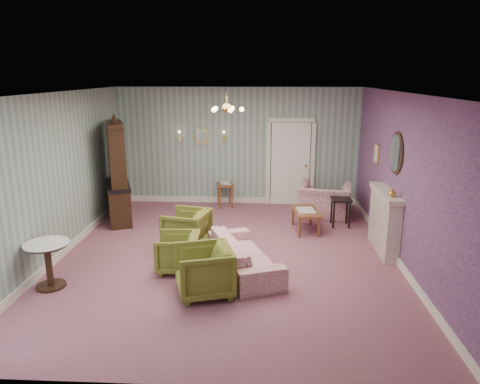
# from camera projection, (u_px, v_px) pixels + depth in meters

# --- Properties ---
(floor) EXTENTS (7.00, 7.00, 0.00)m
(floor) POSITION_uv_depth(u_px,v_px,m) (228.00, 256.00, 8.11)
(floor) COLOR #94566A
(floor) RESTS_ON ground
(ceiling) EXTENTS (7.00, 7.00, 0.00)m
(ceiling) POSITION_uv_depth(u_px,v_px,m) (227.00, 93.00, 7.37)
(ceiling) COLOR white
(ceiling) RESTS_ON ground
(wall_back) EXTENTS (6.00, 0.00, 6.00)m
(wall_back) POSITION_uv_depth(u_px,v_px,m) (238.00, 147.00, 11.12)
(wall_back) COLOR gray
(wall_back) RESTS_ON ground
(wall_front) EXTENTS (6.00, 0.00, 6.00)m
(wall_front) POSITION_uv_depth(u_px,v_px,m) (199.00, 259.00, 4.36)
(wall_front) COLOR gray
(wall_front) RESTS_ON ground
(wall_left) EXTENTS (0.00, 7.00, 7.00)m
(wall_left) POSITION_uv_depth(u_px,v_px,m) (58.00, 176.00, 7.89)
(wall_left) COLOR gray
(wall_left) RESTS_ON ground
(wall_right) EXTENTS (0.00, 7.00, 7.00)m
(wall_right) POSITION_uv_depth(u_px,v_px,m) (403.00, 180.00, 7.59)
(wall_right) COLOR gray
(wall_right) RESTS_ON ground
(wall_right_floral) EXTENTS (0.00, 7.00, 7.00)m
(wall_right_floral) POSITION_uv_depth(u_px,v_px,m) (402.00, 180.00, 7.59)
(wall_right_floral) COLOR #BD5E97
(wall_right_floral) RESTS_ON ground
(door) EXTENTS (1.12, 0.12, 2.16)m
(door) POSITION_uv_depth(u_px,v_px,m) (290.00, 162.00, 11.11)
(door) COLOR white
(door) RESTS_ON floor
(olive_chair_a) EXTENTS (0.94, 0.98, 0.82)m
(olive_chair_a) POSITION_uv_depth(u_px,v_px,m) (204.00, 269.00, 6.61)
(olive_chair_a) COLOR olive
(olive_chair_a) RESTS_ON floor
(olive_chair_b) EXTENTS (0.67, 0.72, 0.71)m
(olive_chair_b) POSITION_uv_depth(u_px,v_px,m) (178.00, 251.00, 7.43)
(olive_chair_b) COLOR olive
(olive_chair_b) RESTS_ON floor
(olive_chair_c) EXTENTS (0.88, 0.92, 0.80)m
(olive_chair_c) POSITION_uv_depth(u_px,v_px,m) (186.00, 227.00, 8.46)
(olive_chair_c) COLOR olive
(olive_chair_c) RESTS_ON floor
(sofa_chintz) EXTENTS (1.23, 2.04, 0.77)m
(sofa_chintz) POSITION_uv_depth(u_px,v_px,m) (244.00, 249.00, 7.43)
(sofa_chintz) COLOR #A74368
(sofa_chintz) RESTS_ON floor
(wingback_chair) EXTENTS (1.29, 0.97, 1.02)m
(wingback_chair) POSITION_uv_depth(u_px,v_px,m) (325.00, 195.00, 10.27)
(wingback_chair) COLOR #A74368
(wingback_chair) RESTS_ON floor
(dresser) EXTENTS (0.95, 1.49, 2.34)m
(dresser) POSITION_uv_depth(u_px,v_px,m) (117.00, 169.00, 9.80)
(dresser) COLOR black
(dresser) RESTS_ON floor
(fireplace) EXTENTS (0.30, 1.40, 1.16)m
(fireplace) POSITION_uv_depth(u_px,v_px,m) (384.00, 221.00, 8.21)
(fireplace) COLOR beige
(fireplace) RESTS_ON floor
(mantel_vase) EXTENTS (0.15, 0.15, 0.15)m
(mantel_vase) POSITION_uv_depth(u_px,v_px,m) (392.00, 192.00, 7.66)
(mantel_vase) COLOR gold
(mantel_vase) RESTS_ON fireplace
(oval_mirror) EXTENTS (0.04, 0.76, 0.84)m
(oval_mirror) POSITION_uv_depth(u_px,v_px,m) (396.00, 153.00, 7.88)
(oval_mirror) COLOR white
(oval_mirror) RESTS_ON wall_right
(framed_print) EXTENTS (0.04, 0.34, 0.42)m
(framed_print) POSITION_uv_depth(u_px,v_px,m) (377.00, 154.00, 9.25)
(framed_print) COLOR gold
(framed_print) RESTS_ON wall_right
(coffee_table) EXTENTS (0.59, 0.94, 0.46)m
(coffee_table) POSITION_uv_depth(u_px,v_px,m) (306.00, 220.00, 9.36)
(coffee_table) COLOR brown
(coffee_table) RESTS_ON floor
(side_table_black) EXTENTS (0.42, 0.42, 0.62)m
(side_table_black) POSITION_uv_depth(u_px,v_px,m) (340.00, 212.00, 9.62)
(side_table_black) COLOR black
(side_table_black) RESTS_ON floor
(pedestal_table) EXTENTS (0.81, 0.81, 0.73)m
(pedestal_table) POSITION_uv_depth(u_px,v_px,m) (49.00, 265.00, 6.84)
(pedestal_table) COLOR black
(pedestal_table) RESTS_ON floor
(nesting_table) EXTENTS (0.48, 0.56, 0.63)m
(nesting_table) POSITION_uv_depth(u_px,v_px,m) (225.00, 194.00, 11.09)
(nesting_table) COLOR brown
(nesting_table) RESTS_ON floor
(gilt_mirror_back) EXTENTS (0.28, 0.06, 0.36)m
(gilt_mirror_back) POSITION_uv_depth(u_px,v_px,m) (202.00, 136.00, 11.06)
(gilt_mirror_back) COLOR gold
(gilt_mirror_back) RESTS_ON wall_back
(sconce_left) EXTENTS (0.16, 0.12, 0.30)m
(sconce_left) POSITION_uv_depth(u_px,v_px,m) (180.00, 136.00, 11.07)
(sconce_left) COLOR gold
(sconce_left) RESTS_ON wall_back
(sconce_right) EXTENTS (0.16, 0.12, 0.30)m
(sconce_right) POSITION_uv_depth(u_px,v_px,m) (224.00, 137.00, 11.01)
(sconce_right) COLOR gold
(sconce_right) RESTS_ON wall_back
(chandelier) EXTENTS (0.56, 0.56, 0.36)m
(chandelier) POSITION_uv_depth(u_px,v_px,m) (227.00, 109.00, 7.44)
(chandelier) COLOR gold
(chandelier) RESTS_ON ceiling
(burgundy_cushion) EXTENTS (0.41, 0.28, 0.39)m
(burgundy_cushion) POSITION_uv_depth(u_px,v_px,m) (324.00, 198.00, 10.14)
(burgundy_cushion) COLOR maroon
(burgundy_cushion) RESTS_ON wingback_chair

